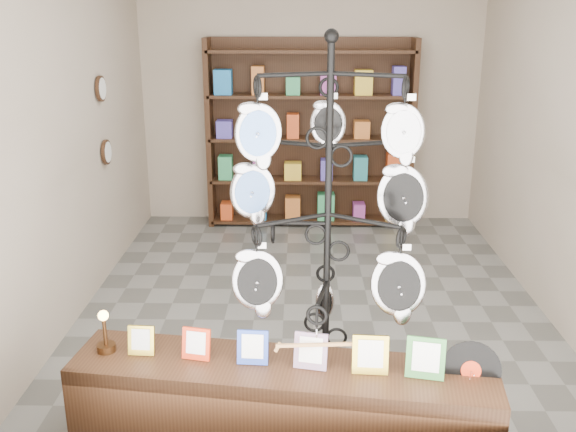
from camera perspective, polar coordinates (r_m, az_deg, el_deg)
ground at (r=5.76m, az=2.17°, el=-7.86°), size 5.00×5.00×0.00m
room_envelope at (r=5.23m, az=2.41°, el=10.72°), size 5.00×5.00×5.00m
display_tree at (r=3.64m, az=3.57°, el=0.08°), size 1.24×1.02×2.41m
front_shelf at (r=3.87m, az=-0.56°, el=-16.83°), size 2.46×0.81×0.85m
back_shelving at (r=7.63m, az=1.96°, el=6.78°), size 2.42×0.36×2.20m
wall_clocks at (r=6.35m, az=-16.07°, el=8.13°), size 0.03×0.24×0.84m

